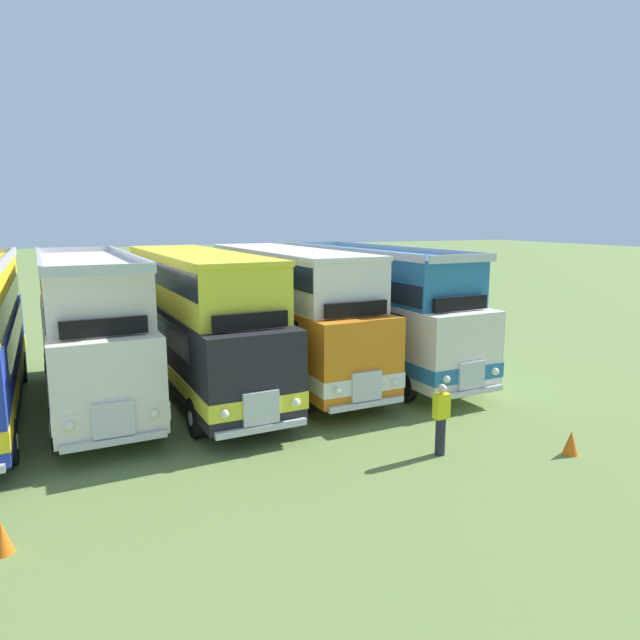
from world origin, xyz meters
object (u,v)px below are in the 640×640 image
bus_sixth_in_row (369,305)px  cone_mid_row (2,537)px  bus_third_in_row (90,327)px  cone_near_end (571,443)px  bus_fifth_in_row (289,308)px  bus_fourth_in_row (199,316)px  marshal_person (441,419)px

bus_sixth_in_row → cone_mid_row: 14.21m
bus_third_in_row → cone_near_end: 13.53m
cone_near_end → bus_fifth_in_row: bearing=112.9°
bus_fourth_in_row → bus_fifth_in_row: 3.23m
cone_near_end → cone_mid_row: size_ratio=1.00×
bus_sixth_in_row → cone_mid_row: size_ratio=19.30×
bus_fifth_in_row → cone_mid_row: bus_fifth_in_row is taller
cone_near_end → marshal_person: size_ratio=0.34×
cone_near_end → marshal_person: (-2.84, 1.24, 0.60)m
bus_third_in_row → cone_mid_row: bearing=-102.7°
bus_sixth_in_row → cone_mid_row: bearing=-144.2°
bus_third_in_row → marshal_person: 10.55m
bus_fourth_in_row → cone_near_end: bearing=-50.6°
bus_fourth_in_row → cone_near_end: 11.19m
cone_mid_row → bus_third_in_row: bearing=77.3°
bus_third_in_row → marshal_person: bearing=-45.5°
bus_fourth_in_row → marshal_person: bus_fourth_in_row is taller
bus_sixth_in_row → cone_near_end: bearing=-86.5°
bus_sixth_in_row → bus_third_in_row: bearing=-177.9°
bus_fourth_in_row → bus_fifth_in_row: size_ratio=1.03×
bus_third_in_row → bus_fifth_in_row: bus_third_in_row is taller
cone_mid_row → marshal_person: bearing=2.7°
bus_third_in_row → bus_fourth_in_row: bus_third_in_row is taller
bus_fourth_in_row → bus_sixth_in_row: bus_sixth_in_row is taller
bus_third_in_row → bus_fifth_in_row: bearing=1.9°
bus_fourth_in_row → bus_sixth_in_row: (6.41, 0.55, -0.11)m
bus_fifth_in_row → marshal_person: size_ratio=6.02×
bus_fourth_in_row → bus_sixth_in_row: bearing=4.9°
bus_third_in_row → bus_fourth_in_row: (3.20, -0.21, 0.12)m
bus_fourth_in_row → marshal_person: size_ratio=6.23×
bus_third_in_row → bus_fourth_in_row: bearing=-3.7°
bus_fifth_in_row → bus_sixth_in_row: size_ratio=0.93×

